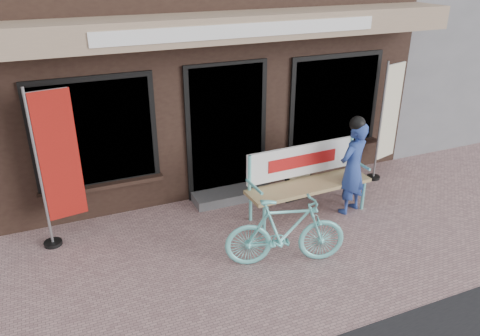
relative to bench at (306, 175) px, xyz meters
name	(u,v)px	position (x,y,z in m)	size (l,w,h in m)	color
ground	(282,256)	(-0.86, -0.93, -0.62)	(70.00, 70.00, 0.00)	#A57F7E
bench	(306,175)	(0.00, 0.00, 0.00)	(1.98, 0.57, 1.06)	#6ACFCC
person	(353,166)	(0.65, -0.25, 0.14)	(0.62, 0.52, 1.55)	#29418D
bicycle	(286,232)	(-0.91, -1.06, -0.16)	(0.44, 1.55, 0.93)	#6ACFCC
nobori_red	(57,165)	(-3.44, 0.58, 0.53)	(0.66, 0.28, 2.23)	gray
nobori_cream	(388,118)	(1.95, 0.59, 0.46)	(0.62, 0.29, 2.10)	gray
menu_stand	(299,173)	(0.10, 0.39, -0.15)	(0.46, 0.14, 0.91)	black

